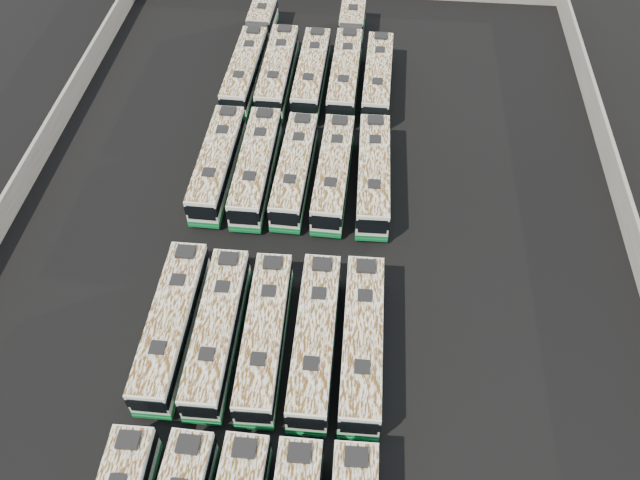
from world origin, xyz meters
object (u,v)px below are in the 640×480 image
Objects in this scene: bus_midfront_left at (217,331)px; bus_back_left at (278,71)px; bus_midfront_far_left at (172,324)px; bus_midback_center at (295,170)px; bus_midfront_center at (265,335)px; bus_back_right at (348,56)px; bus_midback_far_left at (218,163)px; bus_back_center at (312,73)px; bus_midback_left at (256,166)px; bus_midback_right at (333,173)px; bus_back_far_left at (251,53)px; bus_midback_far_right at (373,174)px; bus_back_far_right at (378,78)px; bus_midfront_right at (315,339)px; bus_midfront_far_right at (362,342)px.

bus_midfront_left is 26.82m from bus_back_left.
bus_midfront_far_left reaches higher than bus_midback_center.
bus_midfront_center is at bearing -1.27° from bus_midfront_left.
bus_back_left reaches higher than bus_back_right.
bus_back_left is (-2.95, 26.86, 0.04)m from bus_midfront_center.
bus_midfront_far_left is 14.48m from bus_midback_far_left.
bus_midback_far_left reaches higher than bus_back_center.
bus_back_center is at bearing 76.65° from bus_midback_left.
bus_midfront_center is at bearing -95.13° from bus_back_right.
bus_midback_right reaches higher than bus_back_far_left.
bus_midback_far_right is at bearing 58.01° from bus_midfront_left.
bus_back_far_right is (5.84, 12.24, 0.01)m from bus_midback_center.
bus_midfront_right is at bearing -95.25° from bus_back_far_right.
bus_midback_right is (5.91, 14.50, -0.02)m from bus_midfront_left.
bus_midfront_center is 14.58m from bus_midback_center.
bus_back_right reaches higher than bus_midfront_left.
bus_midback_far_left reaches higher than bus_midback_center.
bus_midfront_left is 14.55m from bus_midback_left.
bus_back_far_right is (2.84, -3.03, -0.04)m from bus_back_right.
bus_midfront_far_right is at bearing -83.84° from bus_back_right.
bus_back_center is (2.98, 26.84, 0.00)m from bus_midfront_left.
bus_back_center is at bearing 64.67° from bus_midback_far_left.
bus_back_far_left is at bearing 89.76° from bus_midfront_far_left.
bus_midfront_left is 8.82m from bus_midfront_far_right.
bus_midfront_far_right is 1.03× the size of bus_midback_right.
bus_midback_left is (2.89, 14.39, 0.01)m from bus_midfront_far_left.
bus_back_center is at bearing 0.71° from bus_back_left.
bus_midback_far_right reaches higher than bus_midfront_center.
bus_midback_right is at bearing 179.79° from bus_midback_far_right.
bus_midfront_far_right is at bearing -66.69° from bus_midback_center.
bus_back_far_right is (11.67, 26.61, -0.05)m from bus_midfront_far_left.
bus_back_far_right is at bearing 76.34° from bus_midfront_center.
bus_back_right reaches higher than bus_back_far_right.
bus_midfront_left is at bearing 177.97° from bus_midfront_center.
bus_back_center reaches higher than bus_midback_center.
bus_back_far_left is at bearing 90.25° from bus_midback_far_left.
bus_back_right is 1.60× the size of bus_back_far_right.
bus_back_left reaches higher than bus_back_far_right.
bus_midback_far_right is at bearing 50.49° from bus_midfront_far_left.
bus_midback_far_right is 0.65× the size of bus_back_right.
bus_midfront_far_left reaches higher than bus_midfront_center.
bus_midfront_far_right reaches higher than bus_back_left.
bus_midback_far_left is at bearing -103.19° from bus_back_left.
bus_midback_right is (-2.91, 14.46, -0.06)m from bus_midfront_far_right.
bus_back_center is (5.83, -2.69, 0.03)m from bus_back_far_left.
bus_midback_left is (2.98, -0.10, 0.02)m from bus_midback_far_left.
bus_midfront_right is at bearing -0.81° from bus_midfront_center.
bus_midfront_far_right is 1.05× the size of bus_midback_center.
bus_midfront_far_right reaches higher than bus_midback_left.
bus_back_left is at bearing 107.39° from bus_midfront_far_right.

